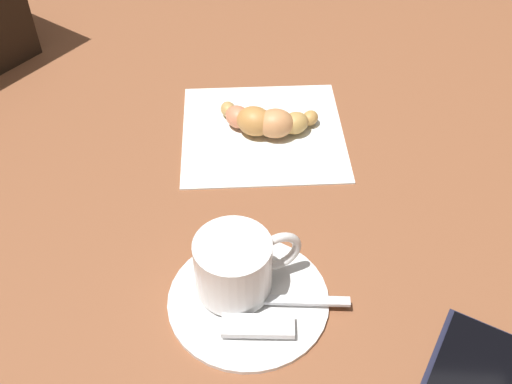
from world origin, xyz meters
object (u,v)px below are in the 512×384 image
espresso_cup (236,265)px  croissant (266,121)px  napkin (262,132)px  saucer (247,298)px  teaspoon (252,299)px  sugar_packet (258,326)px

espresso_cup → croissant: espresso_cup is taller
napkin → croissant: (0.00, 0.00, 0.02)m
saucer → espresso_cup: bearing=-136.0°
espresso_cup → teaspoon: espresso_cup is taller
espresso_cup → napkin: 0.24m
saucer → croissant: (-0.25, 0.00, 0.01)m
saucer → sugar_packet: sugar_packet is taller
espresso_cup → teaspoon: (0.02, 0.02, -0.03)m
croissant → teaspoon: bearing=0.1°
espresso_cup → croissant: 0.24m
saucer → sugar_packet: size_ratio=2.34×
saucer → croissant: bearing=179.0°
teaspoon → napkin: 0.25m
espresso_cup → saucer: bearing=44.0°
teaspoon → sugar_packet: bearing=13.8°
saucer → teaspoon: size_ratio=1.11×
napkin → saucer: bearing=-0.1°
teaspoon → saucer: bearing=-138.1°
croissant → sugar_packet: bearing=1.5°
croissant → espresso_cup: bearing=-3.7°
sugar_packet → croissant: 0.28m
croissant → saucer: bearing=-1.0°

